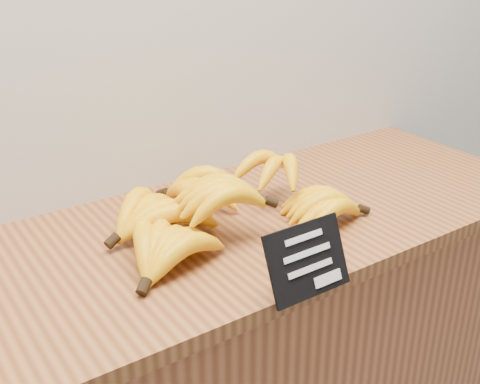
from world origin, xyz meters
TOP-DOWN VIEW (x-y plane):
  - counter_top at (-0.19, 2.75)m, footprint 1.47×0.54m
  - chalkboard_sign at (-0.21, 2.48)m, footprint 0.15×0.05m
  - banana_pile at (-0.22, 2.75)m, footprint 0.55×0.40m

SIDE VIEW (x-z plane):
  - counter_top at x=-0.19m, z-range 0.90..0.93m
  - banana_pile at x=-0.22m, z-range 0.92..1.04m
  - chalkboard_sign at x=-0.21m, z-range 0.93..1.04m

